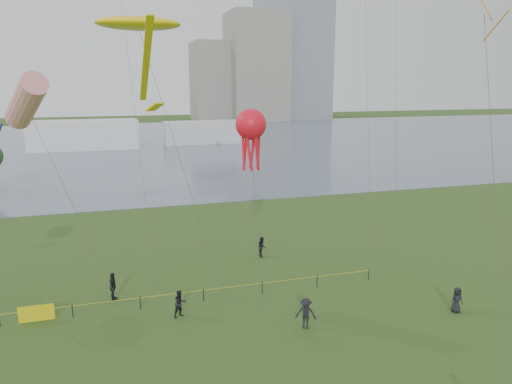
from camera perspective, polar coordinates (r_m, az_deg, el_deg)
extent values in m
cube|color=slate|center=(116.68, -12.94, 5.36)|extent=(400.00, 120.00, 0.08)
cube|color=gray|center=(185.61, 0.03, 14.09)|extent=(20.00, 20.00, 38.00)
cube|color=gray|center=(187.84, -4.71, 12.50)|extent=(16.00, 18.00, 28.00)
cube|color=silver|center=(111.22, -19.04, 6.20)|extent=(22.00, 8.00, 6.00)
cube|color=silver|center=(116.22, -5.99, 6.81)|extent=(18.00, 7.00, 5.00)
cylinder|color=black|center=(32.80, -20.24, -12.63)|extent=(0.07, 0.07, 0.85)
cylinder|color=black|center=(32.73, -13.08, -12.21)|extent=(0.07, 0.07, 0.85)
cylinder|color=black|center=(33.15, -6.03, -11.61)|extent=(0.07, 0.07, 0.85)
cylinder|color=black|center=(34.03, 0.71, -10.87)|extent=(0.07, 0.07, 0.85)
cylinder|color=black|center=(35.35, 7.00, -10.05)|extent=(0.07, 0.07, 0.85)
cylinder|color=black|center=(37.06, 12.75, -9.19)|extent=(0.07, 0.07, 0.85)
cylinder|color=yellow|center=(33.02, -6.05, -11.10)|extent=(24.00, 0.03, 0.03)
cube|color=yellow|center=(32.97, -23.80, -12.57)|extent=(2.00, 0.04, 1.00)
imported|color=black|center=(31.13, -8.68, -12.51)|extent=(0.99, 0.89, 1.68)
imported|color=black|center=(29.61, 5.71, -13.63)|extent=(1.37, 1.13, 1.84)
imported|color=black|center=(34.23, -16.04, -10.34)|extent=(0.72, 1.16, 1.85)
imported|color=black|center=(33.71, 21.96, -11.36)|extent=(0.79, 0.52, 1.62)
imported|color=black|center=(40.74, 0.69, -6.26)|extent=(0.73, 0.88, 1.63)
cylinder|color=#3F3F42|center=(31.31, -8.26, 2.67)|extent=(4.52, 2.43, 17.30)
ellipsoid|color=yellow|center=(31.99, -13.30, 18.23)|extent=(5.06, 3.16, 0.79)
cube|color=yellow|center=(27.64, -12.45, 14.22)|extent=(0.36, 6.98, 4.09)
cube|color=yellow|center=(23.87, -11.46, 9.53)|extent=(0.95, 0.95, 0.42)
cylinder|color=#3F3F42|center=(33.12, -20.09, -1.46)|extent=(4.82, 3.38, 12.75)
cylinder|color=red|center=(34.17, -24.82, 9.38)|extent=(3.44, 4.94, 3.64)
cylinder|color=#1819A8|center=(33.30, -27.23, 6.33)|extent=(0.60, 1.13, 0.88)
cylinder|color=#3F3F42|center=(31.17, -0.01, -2.91)|extent=(0.34, 3.26, 11.29)
sphere|color=red|center=(31.75, -0.59, 7.72)|extent=(1.96, 1.96, 1.96)
cylinder|color=red|center=(32.07, 0.27, 4.90)|extent=(0.18, 0.54, 2.60)
cylinder|color=red|center=(32.41, -0.38, 4.98)|extent=(0.49, 0.36, 2.61)
cylinder|color=red|center=(32.27, -1.23, 4.94)|extent=(0.49, 0.36, 2.61)
cylinder|color=red|center=(31.79, -1.46, 4.83)|extent=(0.18, 0.54, 2.60)
cylinder|color=red|center=(31.45, -0.81, 4.74)|extent=(0.49, 0.36, 2.61)
cylinder|color=red|center=(31.59, 0.07, 4.78)|extent=(0.49, 0.36, 2.61)
cylinder|color=#3F3F42|center=(24.85, 25.69, -0.64)|extent=(4.39, 8.83, 17.63)
cube|color=orange|center=(29.28, 24.68, 18.66)|extent=(1.52, 1.52, 1.24)
cylinder|color=orange|center=(28.50, 25.72, 16.74)|extent=(0.08, 1.58, 1.35)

